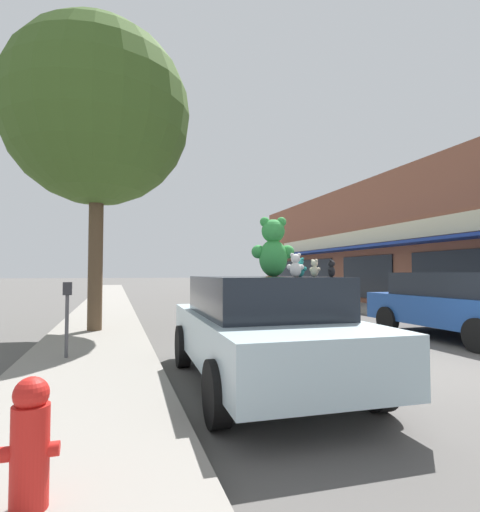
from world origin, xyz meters
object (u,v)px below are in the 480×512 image
Objects in this scene: teddy_bear_teal at (300,268)px; street_tree at (98,114)px; teddy_bear_brown at (276,266)px; parking_meter at (67,309)px; teddy_bear_black at (331,269)px; parked_car_far_center at (460,303)px; teddy_bear_orange at (269,268)px; teddy_bear_giant at (273,248)px; teddy_bear_cream at (315,268)px; teddy_bear_white at (296,265)px; fire_hydrant at (30,442)px; plush_art_car at (261,327)px.

street_tree reaches higher than teddy_bear_teal.
parking_meter is at bearing -65.52° from teddy_bear_brown.
teddy_bear_brown reaches higher than parking_meter.
teddy_bear_brown is 1.44× the size of teddy_bear_black.
teddy_bear_orange is at bearing -168.19° from parked_car_far_center.
parking_meter is (-3.33, 0.91, -0.70)m from teddy_bear_orange.
teddy_bear_giant is at bearing -31.37° from teddy_bear_teal.
teddy_bear_cream is 0.05× the size of parked_car_far_center.
teddy_bear_giant is 2.83× the size of teddy_bear_white.
teddy_bear_giant reaches higher than parking_meter.
teddy_bear_white is 3.40m from fire_hydrant.
teddy_bear_white reaches higher than teddy_bear_teal.
parked_car_far_center is (5.64, 2.92, -0.79)m from teddy_bear_teal.
parked_car_far_center is (5.35, 1.12, -0.80)m from teddy_bear_orange.
street_tree reaches higher than fire_hydrant.
fire_hydrant is 4.65m from parking_meter.
parked_car_far_center is at bearing -138.19° from teddy_bear_white.
fire_hydrant is at bearing -12.22° from teddy_bear_black.
teddy_bear_giant is at bearing 44.42° from fire_hydrant.
teddy_bear_orange is at bearing -141.79° from teddy_bear_brown.
teddy_bear_teal is (-0.13, -1.11, -0.04)m from teddy_bear_brown.
teddy_bear_white is at bearing -43.59° from parking_meter.
teddy_bear_giant is 3.57× the size of teddy_bear_cream.
plush_art_car is 5.25× the size of teddy_bear_giant.
street_tree is (-3.04, 4.16, 3.96)m from teddy_bear_orange.
teddy_bear_black is 0.29× the size of fire_hydrant.
teddy_bear_orange is at bearing -15.25° from parking_meter.
teddy_bear_teal is 0.06× the size of parked_car_far_center.
parking_meter is at bearing -29.42° from teddy_bear_white.
street_tree reaches higher than teddy_bear_orange.
fire_hydrant is at bearing 74.64° from teddy_bear_orange.
plush_art_car is at bearing -35.52° from parking_meter.
parked_car_far_center is (5.51, 1.81, -0.82)m from teddy_bear_brown.
teddy_bear_black reaches higher than plush_art_car.
teddy_bear_orange is at bearing -94.89° from teddy_bear_giant.
teddy_bear_orange is 4.93m from fire_hydrant.
teddy_bear_white is 0.38× the size of fire_hydrant.
teddy_bear_black is 0.81× the size of teddy_bear_orange.
teddy_bear_orange is at bearing 50.82° from fire_hydrant.
parked_car_far_center is 8.68m from parking_meter.
teddy_bear_giant is 0.11× the size of street_tree.
parked_car_far_center is at bearing -101.77° from teddy_bear_teal.
teddy_bear_brown is 0.71m from teddy_bear_orange.
street_tree reaches higher than teddy_bear_brown.
teddy_bear_cream is at bearing -36.90° from parking_meter.
plush_art_car is at bearing 46.87° from fire_hydrant.
fire_hydrant is 0.62× the size of parking_meter.
teddy_bear_black is 0.90× the size of teddy_bear_teal.
teddy_bear_giant is 0.19× the size of parked_car_far_center.
parking_meter is (-0.29, -3.26, -4.66)m from street_tree.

